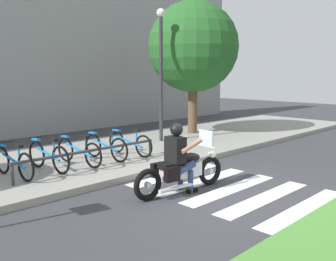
% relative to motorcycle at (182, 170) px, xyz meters
% --- Properties ---
extents(ground_plane, '(48.00, 48.00, 0.00)m').
position_rel_motorcycle_xyz_m(ground_plane, '(0.54, -0.60, -0.46)').
color(ground_plane, '#38383D').
extents(sidewalk, '(24.00, 4.40, 0.15)m').
position_rel_motorcycle_xyz_m(sidewalk, '(0.54, 3.52, -0.38)').
color(sidewalk, gray).
rests_on(sidewalk, ground).
extents(crosswalk_stripe_0, '(2.80, 0.40, 0.01)m').
position_rel_motorcycle_xyz_m(crosswalk_stripe_0, '(0.87, -2.20, -0.45)').
color(crosswalk_stripe_0, white).
rests_on(crosswalk_stripe_0, ground).
extents(crosswalk_stripe_1, '(2.80, 0.40, 0.01)m').
position_rel_motorcycle_xyz_m(crosswalk_stripe_1, '(0.87, -1.40, -0.45)').
color(crosswalk_stripe_1, white).
rests_on(crosswalk_stripe_1, ground).
extents(crosswalk_stripe_2, '(2.80, 0.40, 0.01)m').
position_rel_motorcycle_xyz_m(crosswalk_stripe_2, '(0.87, -0.60, -0.45)').
color(crosswalk_stripe_2, white).
rests_on(crosswalk_stripe_2, ground).
extents(crosswalk_stripe_3, '(2.80, 0.40, 0.01)m').
position_rel_motorcycle_xyz_m(crosswalk_stripe_3, '(0.87, 0.20, -0.45)').
color(crosswalk_stripe_3, white).
rests_on(crosswalk_stripe_3, ground).
extents(crosswalk_stripe_4, '(2.80, 0.40, 0.01)m').
position_rel_motorcycle_xyz_m(crosswalk_stripe_4, '(0.87, 1.00, -0.45)').
color(crosswalk_stripe_4, white).
rests_on(crosswalk_stripe_4, ground).
extents(motorcycle, '(2.27, 0.73, 1.21)m').
position_rel_motorcycle_xyz_m(motorcycle, '(0.00, 0.00, 0.00)').
color(motorcycle, black).
rests_on(motorcycle, ground).
extents(rider, '(0.67, 0.59, 1.43)m').
position_rel_motorcycle_xyz_m(rider, '(-0.08, 0.01, 0.37)').
color(rider, black).
rests_on(rider, ground).
extents(bicycle_0, '(0.48, 1.62, 0.76)m').
position_rel_motorcycle_xyz_m(bicycle_0, '(-2.20, 2.91, 0.04)').
color(bicycle_0, black).
rests_on(bicycle_0, sidewalk).
extents(bicycle_1, '(0.48, 1.62, 0.79)m').
position_rel_motorcycle_xyz_m(bicycle_1, '(-1.40, 2.91, 0.05)').
color(bicycle_1, black).
rests_on(bicycle_1, sidewalk).
extents(bicycle_2, '(0.48, 1.71, 0.76)m').
position_rel_motorcycle_xyz_m(bicycle_2, '(-0.60, 2.91, 0.04)').
color(bicycle_2, black).
rests_on(bicycle_2, sidewalk).
extents(bicycle_3, '(0.48, 1.64, 0.77)m').
position_rel_motorcycle_xyz_m(bicycle_3, '(0.20, 2.91, 0.05)').
color(bicycle_3, black).
rests_on(bicycle_3, sidewalk).
extents(bicycle_4, '(0.48, 1.67, 0.75)m').
position_rel_motorcycle_xyz_m(bicycle_4, '(1.00, 2.91, 0.04)').
color(bicycle_4, black).
rests_on(bicycle_4, sidewalk).
extents(bike_rack, '(3.81, 0.07, 0.49)m').
position_rel_motorcycle_xyz_m(bike_rack, '(-0.60, 2.36, 0.11)').
color(bike_rack, '#333338').
rests_on(bike_rack, sidewalk).
extents(street_lamp, '(0.28, 0.28, 4.46)m').
position_rel_motorcycle_xyz_m(street_lamp, '(3.17, 3.92, 2.24)').
color(street_lamp, '#2D2D33').
rests_on(street_lamp, ground).
extents(tree_near_rack, '(3.36, 3.36, 5.05)m').
position_rel_motorcycle_xyz_m(tree_near_rack, '(5.20, 4.32, 2.90)').
color(tree_near_rack, brown).
rests_on(tree_near_rack, ground).
extents(building_backdrop, '(24.00, 1.20, 7.60)m').
position_rel_motorcycle_xyz_m(building_backdrop, '(0.54, 9.22, 3.34)').
color(building_backdrop, gray).
rests_on(building_backdrop, ground).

